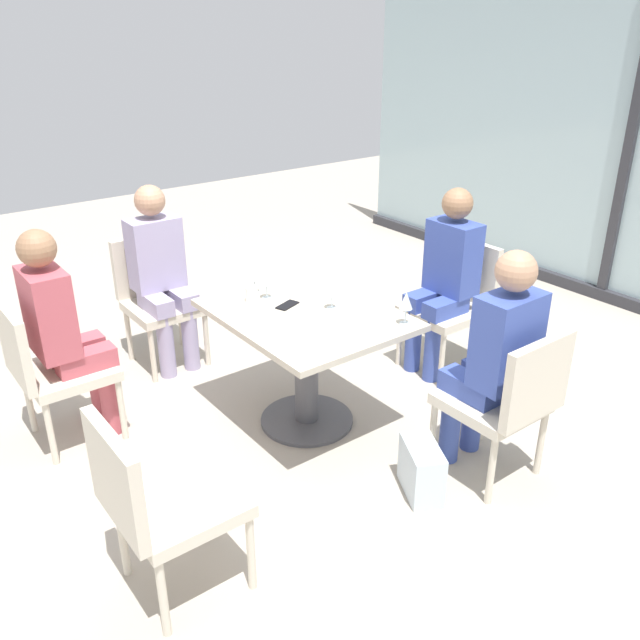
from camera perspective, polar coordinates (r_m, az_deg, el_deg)
ground_plane at (r=4.10m, az=-1.13°, el=-8.65°), size 12.00×12.00×0.00m
window_wall_backdrop at (r=5.99m, az=24.95°, el=12.46°), size 5.87×0.10×2.70m
dining_table_main at (r=3.83m, az=-1.19°, el=-2.03°), size 1.10×0.87×0.73m
chair_far_right at (r=3.50m, az=15.80°, el=-6.39°), size 0.50×0.46×0.87m
chair_front_left at (r=3.96m, az=-22.20°, el=-3.58°), size 0.46×0.50×0.87m
chair_side_end at (r=4.75m, az=-13.79°, el=2.25°), size 0.50×0.46×0.87m
chair_near_window at (r=4.62m, az=11.40°, el=1.86°), size 0.46×0.51×0.87m
chair_front_right at (r=2.82m, az=-13.77°, el=-14.62°), size 0.46×0.50×0.87m
person_far_right at (r=3.46m, az=14.77°, el=-2.80°), size 0.39×0.34×1.26m
person_front_left at (r=3.90m, az=-21.16°, el=-0.52°), size 0.34×0.39×1.26m
person_side_end at (r=4.58m, az=-13.47°, el=4.19°), size 0.39×0.34×1.26m
person_near_window at (r=4.47m, az=10.67°, el=3.94°), size 0.34×0.39×1.26m
wine_glass_0 at (r=3.97m, az=-5.64°, el=4.10°), size 0.07×0.07×0.18m
wine_glass_1 at (r=3.73m, az=1.03°, el=2.84°), size 0.07×0.07×0.18m
wine_glass_2 at (r=3.89m, az=-4.61°, el=3.67°), size 0.07×0.07×0.18m
wine_glass_3 at (r=3.57m, az=7.39°, el=1.59°), size 0.07×0.07×0.18m
coffee_cup at (r=3.88m, az=-5.86°, el=2.22°), size 0.08×0.08×0.09m
cell_phone_on_table at (r=3.82m, az=-2.81°, el=1.27°), size 0.11×0.16×0.01m
handbag_0 at (r=3.51m, az=8.68°, el=-12.56°), size 0.34×0.28×0.28m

